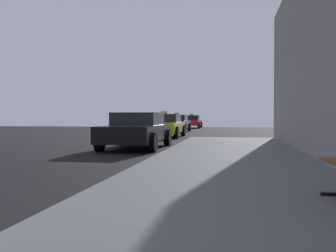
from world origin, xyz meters
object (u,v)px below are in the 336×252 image
at_px(car_yellow, 164,125).
at_px(car_red, 191,122).
at_px(car_black, 137,130).
at_px(car_blue, 176,123).

bearing_deg(car_yellow, car_red, -89.06).
xyz_separation_m(car_black, car_yellow, (-0.37, 7.57, 0.00)).
bearing_deg(car_yellow, car_black, 92.78).
bearing_deg(car_black, car_blue, -87.07).
height_order(car_black, car_red, car_red).
relative_size(car_black, car_blue, 1.00).
distance_m(car_black, car_blue, 15.33).
xyz_separation_m(car_yellow, car_red, (-0.29, 17.70, -0.00)).
bearing_deg(car_blue, car_black, 92.93).
relative_size(car_black, car_red, 1.00).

